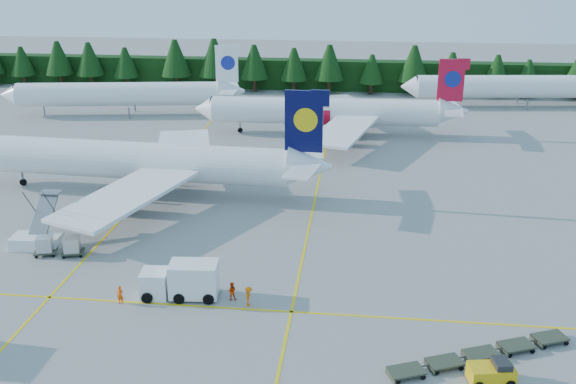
# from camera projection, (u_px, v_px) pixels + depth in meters

# --- Properties ---
(ground) EXTENTS (320.00, 320.00, 0.00)m
(ground) POSITION_uv_depth(u_px,v_px,m) (231.00, 272.00, 56.71)
(ground) COLOR gray
(ground) RESTS_ON ground
(taxi_stripe_a) EXTENTS (0.25, 120.00, 0.01)m
(taxi_stripe_a) POSITION_uv_depth(u_px,v_px,m) (149.00, 189.00, 76.81)
(taxi_stripe_a) COLOR yellow
(taxi_stripe_a) RESTS_ON ground
(taxi_stripe_b) EXTENTS (0.25, 120.00, 0.01)m
(taxi_stripe_b) POSITION_uv_depth(u_px,v_px,m) (316.00, 195.00, 74.68)
(taxi_stripe_b) COLOR yellow
(taxi_stripe_b) RESTS_ON ground
(taxi_stripe_cross) EXTENTS (80.00, 0.25, 0.01)m
(taxi_stripe_cross) POSITION_uv_depth(u_px,v_px,m) (217.00, 307.00, 51.13)
(taxi_stripe_cross) COLOR yellow
(taxi_stripe_cross) RESTS_ON ground
(treeline_hedge) EXTENTS (220.00, 4.00, 6.00)m
(treeline_hedge) POSITION_uv_depth(u_px,v_px,m) (309.00, 74.00, 131.95)
(treeline_hedge) COLOR black
(treeline_hedge) RESTS_ON ground
(airliner_navy) EXTENTS (44.06, 36.20, 12.81)m
(airliner_navy) POSITION_uv_depth(u_px,v_px,m) (125.00, 161.00, 74.53)
(airliner_navy) COLOR white
(airliner_navy) RESTS_ON ground
(airliner_red) EXTENTS (40.87, 33.62, 11.88)m
(airliner_red) POSITION_uv_depth(u_px,v_px,m) (320.00, 112.00, 98.63)
(airliner_red) COLOR white
(airliner_red) RESTS_ON ground
(airliner_far_left) EXTENTS (40.59, 9.66, 11.85)m
(airliner_far_left) POSITION_uv_depth(u_px,v_px,m) (112.00, 94.00, 110.42)
(airliner_far_left) COLOR white
(airliner_far_left) RESTS_ON ground
(airliner_far_right) EXTENTS (41.27, 8.39, 12.02)m
(airliner_far_right) POSITION_uv_depth(u_px,v_px,m) (507.00, 86.00, 116.46)
(airliner_far_right) COLOR white
(airliner_far_right) RESTS_ON ground
(airstairs) EXTENTS (4.73, 6.42, 4.16)m
(airstairs) POSITION_uv_depth(u_px,v_px,m) (38.00, 237.00, 61.58)
(airstairs) COLOR white
(airstairs) RESTS_ON ground
(service_truck) EXTENTS (6.44, 2.79, 3.03)m
(service_truck) POSITION_uv_depth(u_px,v_px,m) (180.00, 280.00, 52.25)
(service_truck) COLOR white
(service_truck) RESTS_ON ground
(baggage_tug) EXTENTS (3.14, 2.05, 1.56)m
(baggage_tug) POSITION_uv_depth(u_px,v_px,m) (492.00, 373.00, 41.95)
(baggage_tug) COLOR gold
(baggage_tug) RESTS_ON ground
(dolly_train) EXTENTS (13.31, 7.45, 0.14)m
(dolly_train) POSITION_uv_depth(u_px,v_px,m) (481.00, 353.00, 44.54)
(dolly_train) COLOR #353B2B
(dolly_train) RESTS_ON ground
(uld_pair) EXTENTS (4.85, 2.21, 1.52)m
(uld_pair) POSITION_uv_depth(u_px,v_px,m) (58.00, 245.00, 59.63)
(uld_pair) COLOR #353B2B
(uld_pair) RESTS_ON ground
(crew_a) EXTENTS (0.60, 0.42, 1.56)m
(crew_a) POSITION_uv_depth(u_px,v_px,m) (120.00, 295.00, 51.43)
(crew_a) COLOR #FF4E05
(crew_a) RESTS_ON ground
(crew_b) EXTENTS (0.82, 0.68, 1.57)m
(crew_b) POSITION_uv_depth(u_px,v_px,m) (232.00, 291.00, 52.02)
(crew_b) COLOR #E53904
(crew_b) RESTS_ON ground
(crew_c) EXTENTS (0.47, 0.69, 1.66)m
(crew_c) POSITION_uv_depth(u_px,v_px,m) (249.00, 296.00, 51.12)
(crew_c) COLOR #FF6505
(crew_c) RESTS_ON ground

